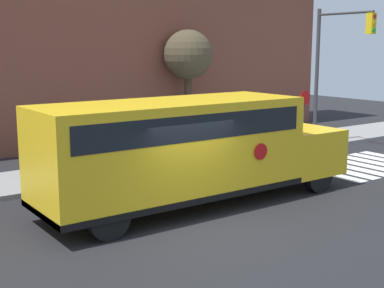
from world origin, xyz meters
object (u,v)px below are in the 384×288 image
object	(u,v)px
stop_sign	(304,111)
traffic_light	(333,58)
tree_near_sidewalk	(188,56)
school_bus	(187,147)

from	to	relation	value
stop_sign	traffic_light	world-z (taller)	traffic_light
stop_sign	tree_near_sidewalk	world-z (taller)	tree_near_sidewalk
traffic_light	tree_near_sidewalk	bearing A→B (deg)	125.17
school_bus	traffic_light	bearing A→B (deg)	18.88
school_bus	stop_sign	bearing A→B (deg)	24.02
school_bus	tree_near_sidewalk	bearing A→B (deg)	54.58
stop_sign	tree_near_sidewalk	distance (m)	5.87
school_bus	tree_near_sidewalk	distance (m)	10.83
school_bus	traffic_light	world-z (taller)	traffic_light
traffic_light	tree_near_sidewalk	xyz separation A→B (m)	(-3.71, 5.27, 0.03)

